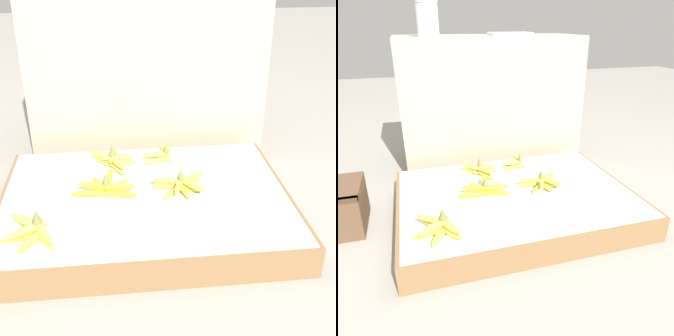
% 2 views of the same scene
% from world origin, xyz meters
% --- Properties ---
extents(ground_plane, '(10.00, 10.00, 0.00)m').
position_xyz_m(ground_plane, '(0.00, 0.00, 0.00)').
color(ground_plane, gray).
extents(display_platform, '(1.15, 0.85, 0.13)m').
position_xyz_m(display_platform, '(0.00, 0.00, 0.06)').
color(display_platform, olive).
rests_on(display_platform, ground_plane).
extents(back_vendor_table, '(1.16, 0.47, 0.83)m').
position_xyz_m(back_vendor_table, '(0.06, 0.77, 0.42)').
color(back_vendor_table, tan).
rests_on(back_vendor_table, ground_plane).
extents(banana_bunch_front_left, '(0.21, 0.21, 0.11)m').
position_xyz_m(banana_bunch_front_left, '(-0.40, -0.26, 0.16)').
color(banana_bunch_front_left, '#DBCC4C').
rests_on(banana_bunch_front_left, display_platform).
extents(banana_bunch_middle_midleft, '(0.26, 0.19, 0.10)m').
position_xyz_m(banana_bunch_middle_midleft, '(-0.15, 0.02, 0.16)').
color(banana_bunch_middle_midleft, yellow).
rests_on(banana_bunch_middle_midleft, display_platform).
extents(banana_bunch_middle_midright, '(0.23, 0.17, 0.09)m').
position_xyz_m(banana_bunch_middle_midright, '(0.15, 0.01, 0.16)').
color(banana_bunch_middle_midright, gold).
rests_on(banana_bunch_middle_midright, display_platform).
extents(banana_bunch_back_midleft, '(0.21, 0.23, 0.10)m').
position_xyz_m(banana_bunch_back_midleft, '(-0.12, 0.25, 0.16)').
color(banana_bunch_back_midleft, '#DBCC4C').
rests_on(banana_bunch_back_midleft, display_platform).
extents(banana_bunch_back_midright, '(0.15, 0.16, 0.09)m').
position_xyz_m(banana_bunch_back_midright, '(0.10, 0.29, 0.16)').
color(banana_bunch_back_midright, '#DBCC4C').
rests_on(banana_bunch_back_midright, display_platform).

